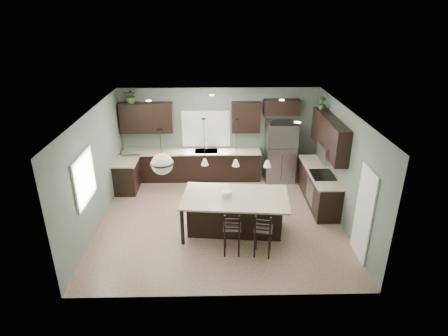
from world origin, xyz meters
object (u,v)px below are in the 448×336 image
kitchen_island (235,214)px  bar_stool_center (232,232)px  plant_back_left (131,95)px  refrigerator (280,152)px  serving_dish (227,194)px  bar_stool_right (263,234)px

kitchen_island → bar_stool_center: bar_stool_center is taller
kitchen_island → plant_back_left: (-2.89, 3.08, 2.16)m
refrigerator → serving_dish: 3.35m
refrigerator → serving_dish: bearing=-120.8°
kitchen_island → serving_dish: (-0.20, 0.02, 0.53)m
refrigerator → bar_stool_center: bearing=-113.3°
bar_stool_center → bar_stool_right: bar_stool_right is taller
bar_stool_center → serving_dish: bearing=99.7°
bar_stool_right → kitchen_island: bearing=132.1°
bar_stool_right → plant_back_left: size_ratio=2.31×
kitchen_island → bar_stool_center: size_ratio=2.35×
serving_dish → refrigerator: bearing=59.2°
bar_stool_center → plant_back_left: 5.28m
bar_stool_right → plant_back_left: 5.70m
kitchen_island → bar_stool_center: (-0.11, -0.88, 0.06)m
kitchen_island → refrigerator: bearing=67.8°
bar_stool_center → plant_back_left: bearing=129.1°
refrigerator → bar_stool_right: bearing=-104.1°
serving_dish → plant_back_left: 4.39m
refrigerator → kitchen_island: size_ratio=0.75×
kitchen_island → serving_dish: size_ratio=10.24×
serving_dish → bar_stool_right: (0.75, -0.97, -0.47)m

